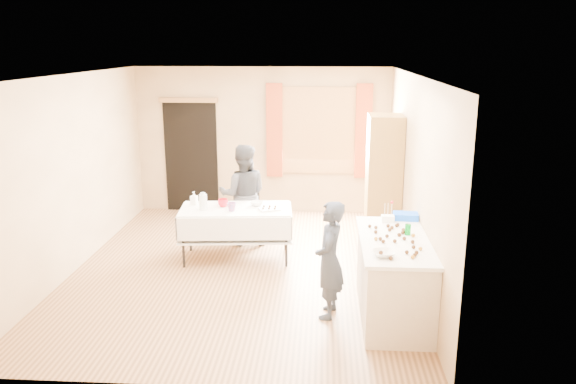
# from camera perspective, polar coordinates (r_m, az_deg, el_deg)

# --- Properties ---
(floor) EXTENTS (4.50, 5.50, 0.02)m
(floor) POSITION_cam_1_polar(r_m,az_deg,el_deg) (7.79, -4.68, -7.78)
(floor) COLOR #9E7047
(floor) RESTS_ON ground
(ceiling) EXTENTS (4.50, 5.50, 0.02)m
(ceiling) POSITION_cam_1_polar(r_m,az_deg,el_deg) (7.20, -5.12, 11.84)
(ceiling) COLOR white
(ceiling) RESTS_ON floor
(wall_back) EXTENTS (4.50, 0.02, 2.60)m
(wall_back) POSITION_cam_1_polar(r_m,az_deg,el_deg) (10.07, -2.59, 5.21)
(wall_back) COLOR tan
(wall_back) RESTS_ON floor
(wall_front) EXTENTS (4.50, 0.02, 2.60)m
(wall_front) POSITION_cam_1_polar(r_m,az_deg,el_deg) (4.79, -9.73, -5.88)
(wall_front) COLOR tan
(wall_front) RESTS_ON floor
(wall_left) EXTENTS (0.02, 5.50, 2.60)m
(wall_left) POSITION_cam_1_polar(r_m,az_deg,el_deg) (8.04, -21.05, 1.77)
(wall_left) COLOR tan
(wall_left) RESTS_ON floor
(wall_right) EXTENTS (0.02, 5.50, 2.60)m
(wall_right) POSITION_cam_1_polar(r_m,az_deg,el_deg) (7.40, 12.70, 1.36)
(wall_right) COLOR tan
(wall_right) RESTS_ON floor
(window_frame) EXTENTS (1.32, 0.06, 1.52)m
(window_frame) POSITION_cam_1_polar(r_m,az_deg,el_deg) (9.94, 3.14, 6.24)
(window_frame) COLOR olive
(window_frame) RESTS_ON wall_back
(window_pane) EXTENTS (1.20, 0.02, 1.40)m
(window_pane) POSITION_cam_1_polar(r_m,az_deg,el_deg) (9.93, 3.14, 6.23)
(window_pane) COLOR white
(window_pane) RESTS_ON wall_back
(curtain_left) EXTENTS (0.28, 0.06, 1.65)m
(curtain_left) POSITION_cam_1_polar(r_m,az_deg,el_deg) (9.93, -1.39, 6.25)
(curtain_left) COLOR #9A3B1D
(curtain_left) RESTS_ON wall_back
(curtain_right) EXTENTS (0.28, 0.06, 1.65)m
(curtain_right) POSITION_cam_1_polar(r_m,az_deg,el_deg) (9.92, 7.67, 6.11)
(curtain_right) COLOR #9A3B1D
(curtain_right) RESTS_ON wall_back
(doorway) EXTENTS (0.95, 0.04, 2.00)m
(doorway) POSITION_cam_1_polar(r_m,az_deg,el_deg) (10.32, -9.80, 3.54)
(doorway) COLOR black
(doorway) RESTS_ON floor
(door_lintel) EXTENTS (1.05, 0.06, 0.08)m
(door_lintel) POSITION_cam_1_polar(r_m,az_deg,el_deg) (10.14, -10.09, 9.17)
(door_lintel) COLOR olive
(door_lintel) RESTS_ON wall_back
(cabinet) EXTENTS (0.50, 0.60, 1.98)m
(cabinet) POSITION_cam_1_polar(r_m,az_deg,el_deg) (8.50, 9.67, 1.08)
(cabinet) COLOR olive
(cabinet) RESTS_ON floor
(counter) EXTENTS (0.77, 1.63, 0.91)m
(counter) POSITION_cam_1_polar(r_m,az_deg,el_deg) (6.43, 10.67, -8.55)
(counter) COLOR beige
(counter) RESTS_ON floor
(party_table) EXTENTS (1.63, 0.94, 0.75)m
(party_table) POSITION_cam_1_polar(r_m,az_deg,el_deg) (7.99, -5.29, -3.73)
(party_table) COLOR black
(party_table) RESTS_ON floor
(chair) EXTENTS (0.55, 0.55, 1.01)m
(chair) POSITION_cam_1_polar(r_m,az_deg,el_deg) (8.86, -3.91, -2.80)
(chair) COLOR black
(chair) RESTS_ON floor
(girl) EXTENTS (0.58, 0.46, 1.34)m
(girl) POSITION_cam_1_polar(r_m,az_deg,el_deg) (6.25, 4.24, -6.88)
(girl) COLOR #222939
(girl) RESTS_ON floor
(woman) EXTENTS (0.86, 0.73, 1.54)m
(woman) POSITION_cam_1_polar(r_m,az_deg,el_deg) (8.51, -4.57, -0.27)
(woman) COLOR black
(woman) RESTS_ON floor
(soda_can) EXTENTS (0.08, 0.08, 0.12)m
(soda_can) POSITION_cam_1_polar(r_m,az_deg,el_deg) (6.41, 12.08, -3.75)
(soda_can) COLOR #02831B
(soda_can) RESTS_ON counter
(mixing_bowl) EXTENTS (0.30, 0.30, 0.05)m
(mixing_bowl) POSITION_cam_1_polar(r_m,az_deg,el_deg) (5.75, 9.66, -6.18)
(mixing_bowl) COLOR white
(mixing_bowl) RESTS_ON counter
(foam_block) EXTENTS (0.15, 0.10, 0.08)m
(foam_block) POSITION_cam_1_polar(r_m,az_deg,el_deg) (6.83, 10.09, -2.68)
(foam_block) COLOR white
(foam_block) RESTS_ON counter
(blue_basket) EXTENTS (0.32, 0.22, 0.08)m
(blue_basket) POSITION_cam_1_polar(r_m,az_deg,el_deg) (6.97, 11.85, -2.42)
(blue_basket) COLOR blue
(blue_basket) RESTS_ON counter
(pitcher) EXTENTS (0.14, 0.14, 0.22)m
(pitcher) POSITION_cam_1_polar(r_m,az_deg,el_deg) (7.84, -8.61, -1.02)
(pitcher) COLOR silver
(pitcher) RESTS_ON party_table
(cup_red) EXTENTS (0.20, 0.20, 0.11)m
(cup_red) POSITION_cam_1_polar(r_m,az_deg,el_deg) (7.97, -6.62, -1.10)
(cup_red) COLOR red
(cup_red) RESTS_ON party_table
(cup_rainbow) EXTENTS (0.15, 0.15, 0.12)m
(cup_rainbow) POSITION_cam_1_polar(r_m,az_deg,el_deg) (7.75, -5.76, -1.51)
(cup_rainbow) COLOR red
(cup_rainbow) RESTS_ON party_table
(small_bowl) EXTENTS (0.18, 0.18, 0.06)m
(small_bowl) POSITION_cam_1_polar(r_m,az_deg,el_deg) (7.99, -3.21, -1.17)
(small_bowl) COLOR white
(small_bowl) RESTS_ON party_table
(pastry_tray) EXTENTS (0.34, 0.29, 0.02)m
(pastry_tray) POSITION_cam_1_polar(r_m,az_deg,el_deg) (7.78, -1.91, -1.74)
(pastry_tray) COLOR white
(pastry_tray) RESTS_ON party_table
(bottle) EXTENTS (0.13, 0.13, 0.19)m
(bottle) POSITION_cam_1_polar(r_m,az_deg,el_deg) (8.12, -9.52, -0.61)
(bottle) COLOR white
(bottle) RESTS_ON party_table
(cake_balls) EXTENTS (0.51, 1.12, 0.04)m
(cake_balls) POSITION_cam_1_polar(r_m,az_deg,el_deg) (6.25, 10.98, -4.56)
(cake_balls) COLOR #3F2314
(cake_balls) RESTS_ON counter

